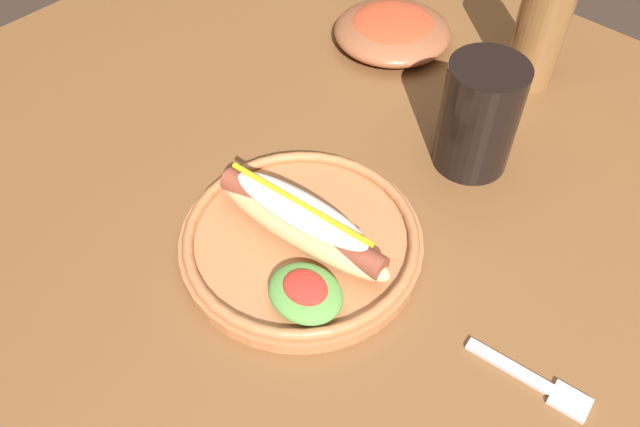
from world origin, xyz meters
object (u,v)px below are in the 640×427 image
fork (537,383)px  glass_bottle (543,21)px  hot_dog_plate (301,237)px  side_bowl (393,30)px  soda_cup (479,116)px

fork → glass_bottle: 0.48m
hot_dog_plate → fork: 0.27m
fork → hot_dog_plate: bearing=-179.7°
glass_bottle → side_bowl: bearing=-161.2°
hot_dog_plate → glass_bottle: 0.44m
side_bowl → glass_bottle: bearing=18.8°
fork → soda_cup: bearing=129.0°
hot_dog_plate → glass_bottle: size_ratio=1.14×
soda_cup → hot_dog_plate: bearing=-102.8°
glass_bottle → hot_dog_plate: bearing=-92.9°
soda_cup → side_bowl: bearing=150.0°
glass_bottle → side_bowl: 0.21m
glass_bottle → soda_cup: bearing=-80.5°
hot_dog_plate → glass_bottle: bearing=87.1°
hot_dog_plate → fork: (0.27, 0.03, -0.02)m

